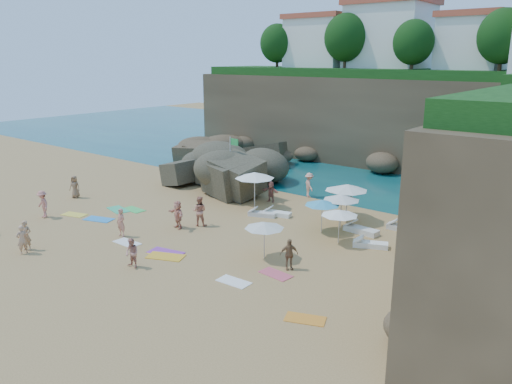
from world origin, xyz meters
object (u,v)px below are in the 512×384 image
Objects in this scene: lounger_0 at (262,214)px; parasol_0 at (342,188)px; person_stand_1 at (199,211)px; flag_pole at (232,158)px; person_stand_4 at (456,243)px; person_stand_0 at (26,236)px; person_stand_5 at (271,192)px; person_stand_3 at (289,254)px; person_stand_6 at (22,240)px; person_stand_2 at (309,185)px; rock_outcrop at (232,184)px; parasol_1 at (341,197)px; parasol_2 at (424,192)px.

parasol_0 is at bearing 17.05° from lounger_0.
parasol_0 is 9.06m from person_stand_1.
flag_pole is 2.40× the size of lounger_0.
person_stand_4 is (16.99, -2.34, -1.87)m from flag_pole.
person_stand_0 is 1.10× the size of person_stand_5.
person_stand_3 is (7.89, -1.90, -0.14)m from person_stand_1.
flag_pole is 14.28m from person_stand_3.
person_stand_1 is at bearing 160.89° from person_stand_6.
person_stand_4 reaches higher than person_stand_6.
person_stand_3 is at bearing 158.41° from person_stand_2.
person_stand_1 is at bearing 115.51° from person_stand_3.
lounger_0 is 0.97× the size of person_stand_1.
lounger_0 is at bearing -35.49° from rock_outcrop.
parasol_1 is at bearing 15.86° from person_stand_0.
rock_outcrop reaches higher than person_stand_6.
rock_outcrop is 5.40× the size of person_stand_6.
flag_pole is at bearing 51.82° from person_stand_0.
lounger_0 is (7.05, -5.03, 0.14)m from rock_outcrop.
person_stand_3 is (13.11, -10.70, 0.77)m from rock_outcrop.
flag_pole is 2.64× the size of person_stand_0.
person_stand_6 is at bearing 36.56° from person_stand_1.
person_stand_0 is (-6.15, -12.28, 0.67)m from lounger_0.
flag_pole is 15.75m from person_stand_6.
parasol_0 is 2.25m from parasol_1.
parasol_0 reaches higher than person_stand_5.
person_stand_4 reaches higher than lounger_0.
parasol_0 is 1.41× the size of person_stand_3.
person_stand_3 is (6.22, -11.41, -0.12)m from person_stand_2.
person_stand_5 is (-1.58, 3.00, 0.60)m from lounger_0.
person_stand_6 is (-5.82, -12.65, 0.63)m from lounger_0.
person_stand_4 reaches higher than person_stand_3.
person_stand_3 reaches higher than person_stand_5.
person_stand_4 is (3.52, -4.75, -1.07)m from parasol_2.
rock_outcrop is 15.49m from parasol_2.
person_stand_0 is (-11.14, -13.43, -1.09)m from parasol_1.
person_stand_3 is (1.06, -6.82, -1.12)m from parasol_1.
person_stand_5 is (3.57, 0.04, -1.97)m from flag_pole.
person_stand_2 is (1.67, 9.51, -0.02)m from person_stand_1.
parasol_1 is 6.98m from person_stand_2.
parasol_2 is 1.24× the size of person_stand_2.
person_stand_1 is 14.36m from person_stand_4.
rock_outcrop is 3.80× the size of parasol_1.
person_stand_1 is at bearing -137.96° from parasol_2.
person_stand_4 reaches higher than rock_outcrop.
parasol_2 reaches higher than person_stand_6.
lounger_0 is at bearing -64.94° from person_stand_5.
person_stand_1 is (-10.15, -9.15, -1.00)m from parasol_2.
person_stand_3 is at bearing -76.50° from parasol_0.
flag_pole reaches higher than person_stand_1.
person_stand_5 is at bearing 38.91° from person_stand_0.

